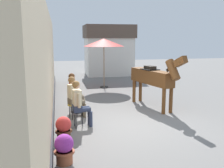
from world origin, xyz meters
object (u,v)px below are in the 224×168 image
(seated_visitor_near, at_px, (79,101))
(seated_visitor_far, at_px, (74,90))
(flower_planter_nearest, at_px, (64,148))
(flower_planter_inner_near, at_px, (64,128))
(seated_visitor_middle, at_px, (74,95))
(saddled_horse_center, at_px, (153,77))
(cafe_parasol, at_px, (104,43))

(seated_visitor_near, xyz_separation_m, seated_visitor_far, (-0.03, 1.65, 0.00))
(flower_planter_nearest, height_order, flower_planter_inner_near, same)
(seated_visitor_near, bearing_deg, seated_visitor_middle, 95.30)
(seated_visitor_near, height_order, flower_planter_nearest, seated_visitor_near)
(flower_planter_nearest, distance_m, flower_planter_inner_near, 1.22)
(seated_visitor_middle, xyz_separation_m, flower_planter_nearest, (-0.43, -3.06, -0.44))
(seated_visitor_far, bearing_deg, saddled_horse_center, -1.69)
(seated_visitor_middle, distance_m, seated_visitor_far, 0.78)
(saddled_horse_center, relative_size, cafe_parasol, 1.14)
(seated_visitor_far, distance_m, flower_planter_inner_near, 2.69)
(saddled_horse_center, bearing_deg, seated_visitor_near, -151.62)
(seated_visitor_middle, bearing_deg, flower_planter_inner_near, -102.54)
(seated_visitor_far, xyz_separation_m, cafe_parasol, (1.83, 4.20, 1.59))
(seated_visitor_far, xyz_separation_m, flower_planter_nearest, (-0.48, -3.83, -0.44))
(seated_visitor_near, distance_m, flower_planter_inner_near, 1.17)
(seated_visitor_near, relative_size, flower_planter_nearest, 2.17)
(saddled_horse_center, relative_size, flower_planter_nearest, 4.58)
(flower_planter_inner_near, bearing_deg, saddled_horse_center, 36.78)
(seated_visitor_far, xyz_separation_m, flower_planter_inner_near, (-0.46, -2.61, -0.44))
(seated_visitor_far, height_order, saddled_horse_center, saddled_horse_center)
(seated_visitor_near, distance_m, flower_planter_nearest, 2.29)
(seated_visitor_near, distance_m, seated_visitor_middle, 0.88)
(seated_visitor_middle, relative_size, flower_planter_nearest, 2.17)
(saddled_horse_center, bearing_deg, cafe_parasol, 104.14)
(seated_visitor_middle, bearing_deg, seated_visitor_near, -84.70)
(flower_planter_nearest, bearing_deg, flower_planter_inner_near, 89.06)
(seated_visitor_near, height_order, cafe_parasol, cafe_parasol)
(flower_planter_nearest, bearing_deg, seated_visitor_far, 82.84)
(seated_visitor_middle, height_order, cafe_parasol, cafe_parasol)
(seated_visitor_middle, distance_m, cafe_parasol, 5.55)
(saddled_horse_center, bearing_deg, seated_visitor_middle, -166.94)
(seated_visitor_far, distance_m, flower_planter_nearest, 3.89)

